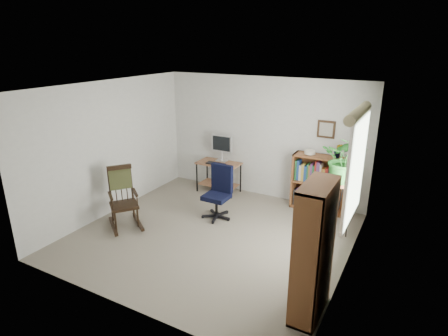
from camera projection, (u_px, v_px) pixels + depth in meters
The scene contains 18 objects.
floor at pixel (212, 235), 6.15m from camera, with size 4.20×4.00×0.00m, color gray.
ceiling at pixel (211, 87), 5.37m from camera, with size 4.20×4.00×0.00m, color white.
wall_back at pixel (263, 138), 7.42m from camera, with size 4.20×0.00×2.40m, color silver.
wall_front at pixel (119, 217), 4.10m from camera, with size 4.20×0.00×2.40m, color silver.
wall_left at pixel (111, 148), 6.71m from camera, with size 0.00×4.00×2.40m, color silver.
wall_right at pixel (352, 191), 4.80m from camera, with size 0.00×4.00×2.40m, color silver.
window at pixel (355, 169), 5.01m from camera, with size 0.12×1.20×1.50m, color white, non-canonical shape.
desk at pixel (219, 177), 7.83m from camera, with size 0.89×0.49×0.64m, color #8E5D3F, non-canonical shape.
monitor at pixel (222, 148), 7.76m from camera, with size 0.46×0.16×0.56m, color silver, non-canonical shape.
keyboard at pixel (216, 164), 7.63m from camera, with size 0.40×0.15×0.03m, color black.
office_chair at pixel (216, 193), 6.60m from camera, with size 0.53×0.53×0.98m, color black, non-canonical shape.
rocking_chair at pixel (123, 197), 6.29m from camera, with size 0.55×0.92×1.06m, color black, non-canonical shape.
low_bookshelf at pixel (319, 183), 6.92m from camera, with size 1.00×0.33×1.06m, color brown, non-canonical shape.
tall_bookshelf at pixel (313, 252), 4.15m from camera, with size 0.31×0.71×1.63m, color brown, non-canonical shape.
plant_stand at pixel (340, 207), 5.99m from camera, with size 0.28×0.28×1.01m, color black, non-canonical shape.
spider_plant at pixel (348, 137), 5.61m from camera, with size 1.69×1.88×1.46m, color #256B26.
potted_plant_small at pixel (338, 155), 6.62m from camera, with size 0.13×0.24×0.11m, color #256B26.
framed_picture at pixel (326, 129), 6.73m from camera, with size 0.32×0.04×0.32m, color black, non-canonical shape.
Camera 1 is at (2.79, -4.69, 3.04)m, focal length 30.00 mm.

